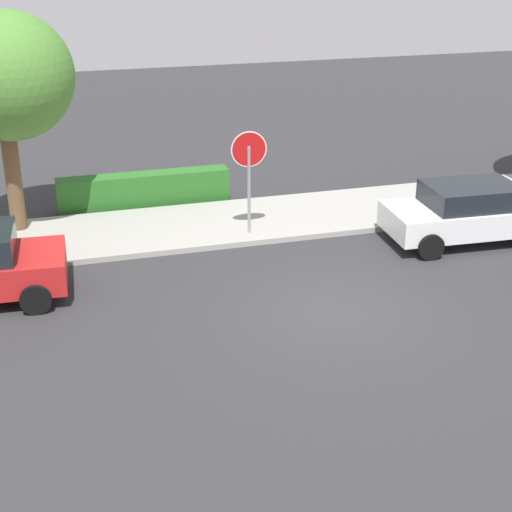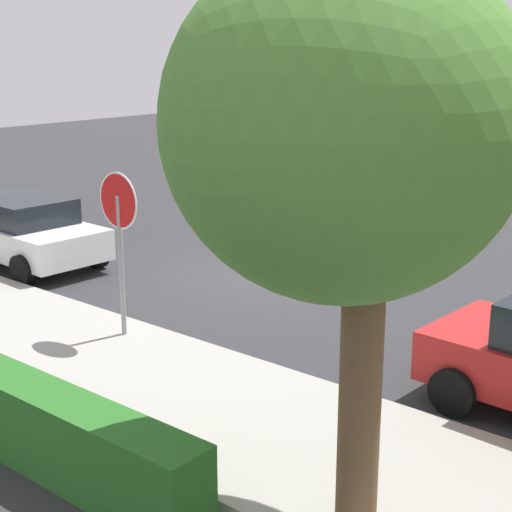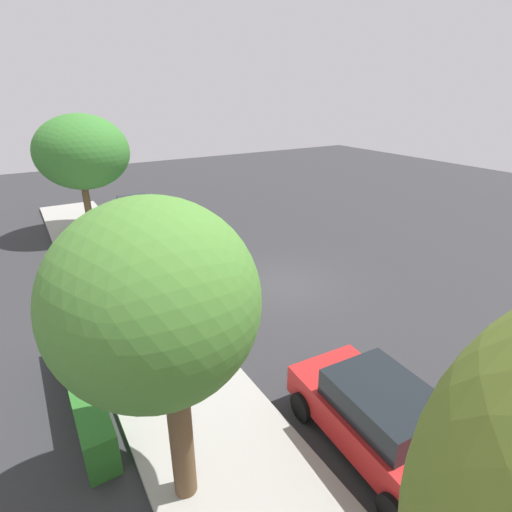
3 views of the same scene
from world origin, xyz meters
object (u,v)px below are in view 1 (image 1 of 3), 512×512
fire_hydrant (429,209)px  street_tree_far (8,78)px  stop_sign (249,164)px  parked_car_white (468,212)px

fire_hydrant → street_tree_far: bearing=167.6°
stop_sign → street_tree_far: street_tree_far is taller
street_tree_far → parked_car_white: bearing=-19.6°
stop_sign → street_tree_far: size_ratio=0.50×
parked_car_white → stop_sign: bearing=161.9°
stop_sign → parked_car_white: stop_sign is taller
parked_car_white → fire_hydrant: (-0.25, 1.50, -0.40)m
street_tree_far → stop_sign: bearing=-21.0°
street_tree_far → fire_hydrant: (10.34, -2.28, -3.58)m
parked_car_white → fire_hydrant: 1.57m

